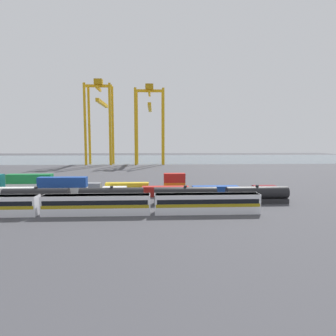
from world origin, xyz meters
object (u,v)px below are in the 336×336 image
(shipping_container_14, at_px, (174,187))
(gantry_crane_central, at_px, (150,116))
(gantry_crane_west, at_px, (100,114))
(shipping_container_12, at_px, (79,188))
(passenger_train, at_px, (97,204))
(shipping_container_13, at_px, (127,187))
(freight_tank_row, at_px, (149,196))
(shipping_container_7, at_px, (264,190))
(shipping_container_10, at_px, (30,188))

(shipping_container_14, bearing_deg, gantry_crane_central, 94.88)
(shipping_container_14, xyz_separation_m, gantry_crane_west, (-38.88, 97.68, 29.59))
(shipping_container_12, bearing_deg, shipping_container_14, 0.00)
(passenger_train, height_order, shipping_container_13, passenger_train)
(freight_tank_row, bearing_deg, passenger_train, -139.32)
(shipping_container_7, height_order, shipping_container_12, same)
(shipping_container_13, bearing_deg, passenger_train, -98.35)
(gantry_crane_west, bearing_deg, passenger_train, -79.84)
(gantry_crane_west, height_order, gantry_crane_central, gantry_crane_west)
(shipping_container_13, bearing_deg, shipping_container_14, 0.00)
(shipping_container_12, height_order, shipping_container_13, same)
(gantry_crane_central, bearing_deg, passenger_train, -94.01)
(freight_tank_row, relative_size, shipping_container_10, 5.32)
(shipping_container_7, height_order, gantry_crane_central, gantry_crane_central)
(shipping_container_13, relative_size, gantry_crane_west, 0.24)
(freight_tank_row, height_order, gantry_crane_west, gantry_crane_west)
(shipping_container_10, distance_m, shipping_container_13, 26.79)
(passenger_train, relative_size, shipping_container_7, 10.63)
(shipping_container_7, height_order, shipping_container_14, same)
(shipping_container_12, height_order, gantry_crane_central, gantry_crane_central)
(shipping_container_12, height_order, shipping_container_14, same)
(shipping_container_12, relative_size, gantry_crane_west, 0.24)
(passenger_train, xyz_separation_m, shipping_container_14, (16.99, 24.49, -0.84))
(shipping_container_10, bearing_deg, shipping_container_14, 0.00)
(shipping_container_10, bearing_deg, freight_tank_row, -25.62)
(freight_tank_row, height_order, shipping_container_13, freight_tank_row)
(passenger_train, height_order, gantry_crane_central, gantry_crane_central)
(passenger_train, distance_m, gantry_crane_west, 127.40)
(passenger_train, relative_size, freight_tank_row, 1.00)
(freight_tank_row, distance_m, shipping_container_12, 25.40)
(shipping_container_7, xyz_separation_m, shipping_container_10, (-63.55, 6.94, 0.00))
(shipping_container_14, height_order, gantry_crane_central, gantry_crane_central)
(freight_tank_row, height_order, shipping_container_7, freight_tank_row)
(freight_tank_row, xyz_separation_m, shipping_container_13, (-6.39, 15.91, -0.67))
(passenger_train, height_order, gantry_crane_west, gantry_crane_west)
(shipping_container_10, distance_m, shipping_container_14, 40.18)
(freight_tank_row, relative_size, shipping_container_14, 10.66)
(passenger_train, relative_size, shipping_container_10, 5.31)
(gantry_crane_central, bearing_deg, shipping_container_10, -107.94)
(freight_tank_row, xyz_separation_m, shipping_container_7, (30.38, 8.97, -0.67))
(shipping_container_7, relative_size, shipping_container_14, 1.00)
(shipping_container_12, distance_m, gantry_crane_west, 102.78)
(passenger_train, height_order, shipping_container_14, passenger_train)
(gantry_crane_central, bearing_deg, shipping_container_7, -73.19)
(shipping_container_10, bearing_deg, shipping_container_13, 0.00)
(shipping_container_10, height_order, gantry_crane_central, gantry_crane_central)
(shipping_container_13, bearing_deg, freight_tank_row, -68.12)
(shipping_container_14, bearing_deg, shipping_container_12, 180.00)
(shipping_container_13, bearing_deg, gantry_crane_central, 87.08)
(shipping_container_7, relative_size, shipping_container_12, 0.50)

